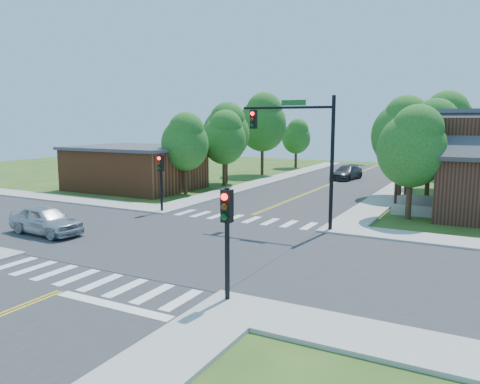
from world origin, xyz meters
The scene contains 25 objects.
ground centered at (0.00, 0.00, 0.00)m, with size 100.00×100.00×0.00m, color #2D4917.
road_ns centered at (0.00, 0.00, 0.02)m, with size 10.00×90.00×0.04m, color #2D2D30.
road_ew centered at (0.00, 0.00, 0.03)m, with size 90.00×10.00×0.04m, color #2D2D30.
intersection_patch centered at (0.00, 0.00, 0.00)m, with size 10.20×10.20×0.06m, color #2D2D30.
sidewalk_nw centered at (-15.82, 15.82, 0.07)m, with size 40.00×40.00×0.14m.
crosswalk_north centered at (0.00, 6.20, 0.05)m, with size 8.85×2.00×0.01m.
crosswalk_south centered at (0.00, -6.20, 0.05)m, with size 8.85×2.00×0.01m.
centerline centered at (0.00, 0.00, 0.05)m, with size 0.30×90.00×0.01m.
stop_bar centered at (2.50, -7.60, 0.00)m, with size 4.60×0.45×0.09m, color white.
signal_mast_ne centered at (3.91, 5.59, 4.85)m, with size 5.30×0.42×7.20m.
signal_pole_se centered at (5.60, -5.62, 2.66)m, with size 0.34×0.42×3.80m.
signal_pole_nw centered at (-5.60, 5.58, 2.66)m, with size 0.34×0.42×3.80m.
building_nw centered at (-14.20, 13.20, 1.88)m, with size 10.40×8.40×3.73m.
tree_e_a centered at (8.87, 10.93, 4.49)m, with size 4.03×3.83×6.86m.
tree_e_b centered at (9.09, 18.36, 4.92)m, with size 4.42×4.20×7.51m.
tree_e_c centered at (9.26, 25.60, 5.54)m, with size 4.97×4.72×8.45m.
tree_e_d centered at (9.25, 35.27, 5.39)m, with size 4.84×4.60×8.23m.
tree_w_a centered at (-8.68, 12.84, 4.31)m, with size 3.87×3.68×6.59m.
tree_w_b centered at (-9.00, 20.07, 4.99)m, with size 4.48×4.26×7.62m.
tree_w_c centered at (-9.02, 28.17, 5.86)m, with size 5.26×5.00×8.95m.
tree_w_d centered at (-8.64, 37.36, 4.03)m, with size 3.62×3.44×6.15m.
tree_house centered at (6.97, 19.28, 5.13)m, with size 4.60×4.37×7.82m.
tree_bldg centered at (-8.31, 18.51, 4.51)m, with size 4.05×3.85×6.89m.
car_silver centered at (-7.27, -2.00, 0.75)m, with size 4.53×2.08×1.51m, color #B8BAC0.
car_dgrey centered at (0.36, 28.05, 0.70)m, with size 2.66×5.03×1.39m, color #303335.
Camera 1 is at (12.79, -18.28, 5.90)m, focal length 35.00 mm.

